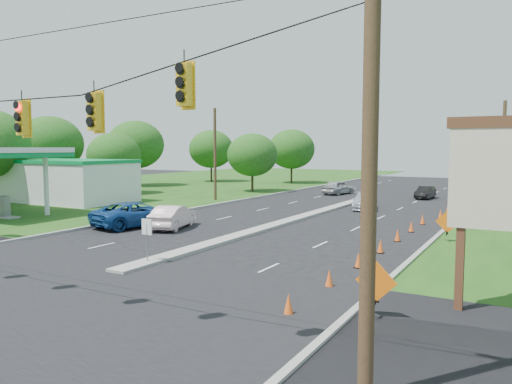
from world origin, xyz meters
The scene contains 38 objects.
ground centered at (0.00, 0.00, 0.00)m, with size 160.00×160.00×0.00m, color black.
grass_left centered at (-30.00, 20.00, 0.00)m, with size 40.00×160.00×0.06m, color #1E4714.
cross_street centered at (0.00, 0.00, 0.00)m, with size 160.00×14.00×0.02m, color black.
curb_left centered at (-10.10, 30.00, 0.00)m, with size 0.25×110.00×0.16m, color gray.
curb_right centered at (10.10, 30.00, 0.00)m, with size 0.25×110.00×0.16m, color gray.
median centered at (0.00, 21.00, 0.00)m, with size 1.00×34.00×0.18m, color gray.
median_sign centered at (0.00, 6.00, 1.46)m, with size 0.55×0.06×2.05m.
utility_pole_far_left centered at (-12.50, 30.00, 4.50)m, with size 0.28×0.28×9.00m, color #422D1C.
utility_pole_far_right centered at (12.50, 35.00, 4.50)m, with size 0.28×0.28×9.00m, color #422D1C.
gas_station centered at (-23.64, 20.24, 2.58)m, with size 18.40×19.70×5.20m.
cone_0 centered at (8.36, 3.00, 0.35)m, with size 0.32×0.32×0.70m, color #F65B1A.
cone_1 centered at (8.36, 6.50, 0.35)m, with size 0.32×0.32×0.70m, color #F65B1A.
cone_2 centered at (8.36, 10.00, 0.35)m, with size 0.32×0.32×0.70m, color #F65B1A.
cone_3 centered at (8.36, 13.50, 0.35)m, with size 0.32×0.32×0.70m, color #F65B1A.
cone_4 centered at (8.36, 17.00, 0.35)m, with size 0.32×0.32×0.70m, color #F65B1A.
cone_5 centered at (8.36, 20.50, 0.35)m, with size 0.32×0.32×0.70m, color #F65B1A.
cone_6 centered at (8.36, 24.00, 0.35)m, with size 0.32×0.32×0.70m, color #F65B1A.
cone_7 centered at (8.96, 27.50, 0.35)m, with size 0.32×0.32×0.70m, color #F65B1A.
cone_8 centered at (8.96, 31.00, 0.35)m, with size 0.32×0.32×0.70m, color #F65B1A.
cone_9 centered at (8.96, 34.50, 0.35)m, with size 0.32×0.32×0.70m, color #F65B1A.
cone_10 centered at (8.96, 38.00, 0.35)m, with size 0.32×0.32×0.70m, color #F65B1A.
cone_11 centered at (8.96, 41.50, 0.35)m, with size 0.32×0.32×0.70m, color #F65B1A.
cone_12 centered at (8.96, 45.00, 0.35)m, with size 0.32×0.32×0.70m, color #F65B1A.
cone_13 centered at (8.96, 48.50, 0.35)m, with size 0.32×0.32×0.70m, color #F65B1A.
work_sign_0 centered at (10.80, 4.00, 1.09)m, with size 1.27×0.58×1.37m.
work_sign_1 centered at (10.80, 18.00, 1.09)m, with size 1.27×0.58×1.37m.
work_sign_2 centered at (10.80, 32.00, 1.09)m, with size 1.27×0.58×1.37m.
tree_2 centered at (-26.00, 30.00, 4.34)m, with size 5.88×5.88×6.86m.
tree_3 centered at (-32.00, 40.00, 5.58)m, with size 7.56×7.56×8.82m.
tree_4 centered at (-28.00, 52.00, 4.96)m, with size 6.72×6.72×7.84m.
tree_5 centered at (-14.00, 40.00, 4.34)m, with size 5.88×5.88×6.86m.
tree_6 centered at (-16.00, 55.00, 4.96)m, with size 6.72×6.72×7.84m.
tree_14 centered at (-34.00, 28.00, 5.58)m, with size 7.56×7.56×8.82m.
white_sedan centered at (-5.36, 14.50, 0.75)m, with size 1.59×4.57×1.50m, color silver.
blue_pickup centered at (-7.95, 13.93, 0.82)m, with size 2.73×5.92×1.64m, color navy.
silver_car_far centered at (2.36, 30.33, 0.67)m, with size 1.87×4.60×1.33m, color #B0B6C5.
silver_car_oncoming centered at (-4.18, 42.04, 0.78)m, with size 1.84×4.56×1.55m, color #A3A2A5.
dark_car_receding centered at (5.22, 41.81, 0.63)m, with size 1.34×3.85×1.27m, color black.
Camera 1 is at (14.83, -10.63, 5.19)m, focal length 35.00 mm.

